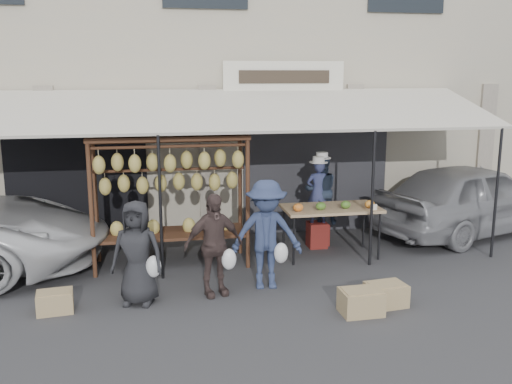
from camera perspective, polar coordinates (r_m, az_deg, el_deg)
ground_plane at (r=8.36m, az=-2.07°, el=-10.87°), size 90.00×90.00×0.00m
shophouse at (r=14.18m, az=-6.27°, el=13.47°), size 24.00×6.15×7.30m
awning at (r=10.00m, az=-4.13°, el=8.06°), size 10.00×2.35×2.92m
banana_rack at (r=9.53m, az=-8.62°, el=1.70°), size 2.60×0.90×2.24m
produce_table at (r=10.15m, az=7.55°, el=-1.73°), size 1.70×0.90×1.04m
vendor_left at (r=10.62m, az=6.20°, el=0.02°), size 0.45×0.31×1.17m
vendor_right at (r=10.77m, az=6.53°, el=0.17°), size 0.66×0.53×1.29m
customer_left at (r=8.22m, az=-11.81°, el=-5.97°), size 0.83×0.66×1.50m
customer_mid at (r=8.37m, az=-4.29°, el=-5.30°), size 0.96×0.59×1.53m
customer_right at (r=8.61m, az=1.03°, el=-4.28°), size 1.12×0.70×1.67m
stool_left at (r=10.82m, az=6.11°, el=-4.26°), size 0.36×0.36×0.48m
stool_right at (r=10.97m, az=6.43°, el=-4.20°), size 0.37×0.37×0.42m
crate_near_a at (r=8.03m, az=10.45°, el=-10.76°), size 0.56×0.43×0.33m
crate_near_b at (r=8.37m, az=12.87°, el=-9.98°), size 0.57×0.46×0.32m
crate_far at (r=8.43m, az=-19.46°, el=-10.32°), size 0.52×0.41×0.29m
sedan at (r=12.36m, az=20.79°, el=-0.56°), size 4.67×3.08×1.48m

